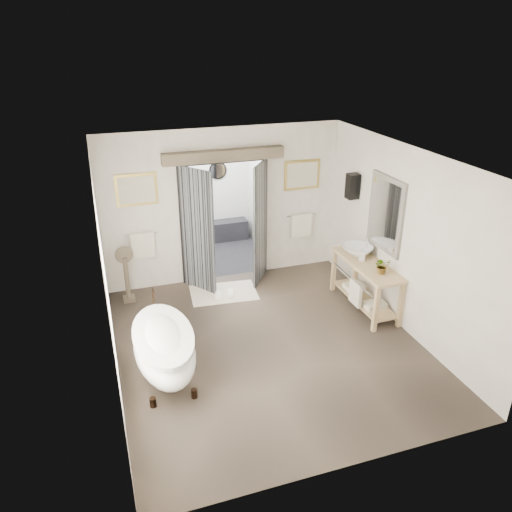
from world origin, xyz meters
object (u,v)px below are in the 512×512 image
object	(u,v)px
clawfoot_tub	(164,346)
rug	(224,293)
basin	(358,251)
vanity	(365,282)

from	to	relation	value
clawfoot_tub	rug	bearing A→B (deg)	55.40
clawfoot_tub	basin	bearing A→B (deg)	16.62
clawfoot_tub	vanity	bearing A→B (deg)	11.72
clawfoot_tub	vanity	xyz separation A→B (m)	(3.56, 0.74, 0.07)
vanity	basin	world-z (taller)	basin
rug	basin	size ratio (longest dim) A/B	2.22
clawfoot_tub	rug	world-z (taller)	clawfoot_tub
clawfoot_tub	basin	world-z (taller)	basin
rug	basin	bearing A→B (deg)	-23.38
vanity	rug	world-z (taller)	vanity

